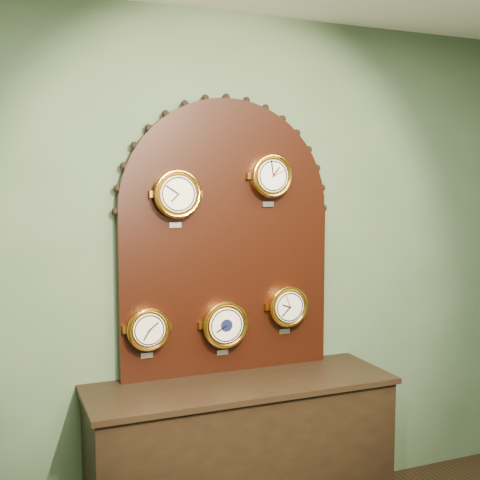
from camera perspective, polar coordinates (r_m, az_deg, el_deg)
name	(u,v)px	position (r m, az deg, el deg)	size (l,w,h in m)	color
wall_back	(223,268)	(3.44, -1.55, -2.63)	(4.00, 4.00, 0.00)	#445A3D
shop_counter	(241,460)	(3.49, 0.13, -19.72)	(1.60, 0.50, 0.80)	black
display_board	(226,229)	(3.37, -1.26, 1.07)	(1.26, 0.06, 1.53)	black
roman_clock	(177,194)	(3.21, -5.87, 4.26)	(0.26, 0.08, 0.30)	gold
arabic_clock	(271,176)	(3.39, 2.87, 5.94)	(0.24, 0.08, 0.29)	gold
hygrometer	(148,329)	(3.26, -8.53, -8.15)	(0.23, 0.08, 0.28)	gold
barometer	(225,324)	(3.38, -1.44, -7.82)	(0.26, 0.08, 0.31)	gold
tide_clock	(287,306)	(3.51, 4.41, -6.13)	(0.23, 0.08, 0.28)	gold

